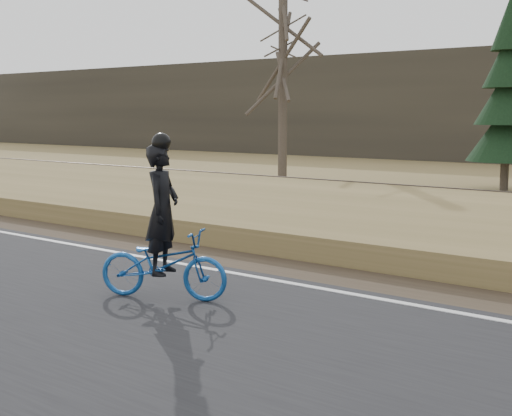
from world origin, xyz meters
The scene contains 4 objects.
road centered at (0.00, -2.50, 0.03)m, with size 120.00×6.00×0.06m, color black.
cyclist centered at (-4.61, -1.58, 0.79)m, with size 1.94×1.30×2.28m.
bare_tree_far_left centered at (-13.77, 13.98, 4.07)m, with size 0.36×0.36×8.14m, color brown.
conifer centered at (-5.78, 15.72, 3.12)m, with size 2.60×2.60×6.59m.
Camera 1 is at (2.27, -8.38, 2.60)m, focal length 50.00 mm.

